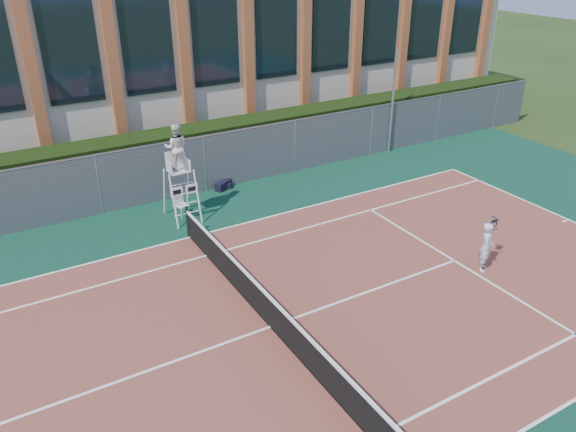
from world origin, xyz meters
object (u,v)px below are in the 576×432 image
umpire_chair (176,150)px  tennis_player (486,246)px  steel_pole (393,102)px  plastic_chair (180,203)px

umpire_chair → tennis_player: (6.44, -7.81, -1.72)m
steel_pole → tennis_player: 10.48m
plastic_chair → tennis_player: 10.26m
umpire_chair → plastic_chair: size_ratio=4.18×
steel_pole → tennis_player: steel_pole is taller
umpire_chair → plastic_chair: 2.04m
plastic_chair → tennis_player: bearing=-51.3°
umpire_chair → tennis_player: umpire_chair is taller
steel_pole → plastic_chair: 10.90m
plastic_chair → tennis_player: tennis_player is taller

